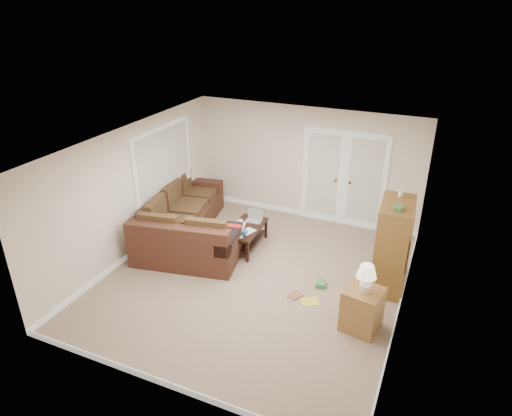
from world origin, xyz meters
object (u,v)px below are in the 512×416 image
at_px(sectional_sofa, 185,226).
at_px(side_cabinet, 363,306).
at_px(tv_armoire, 392,245).
at_px(coffee_table, 247,236).

bearing_deg(sectional_sofa, side_cabinet, -28.27).
distance_m(sectional_sofa, tv_armoire, 4.04).
bearing_deg(tv_armoire, sectional_sofa, 177.91).
bearing_deg(side_cabinet, coffee_table, 159.91).
bearing_deg(sectional_sofa, coffee_table, 3.66).
relative_size(tv_armoire, side_cabinet, 1.51).
bearing_deg(coffee_table, tv_armoire, -6.64).
distance_m(coffee_table, tv_armoire, 2.85).
distance_m(tv_armoire, side_cabinet, 1.39).
relative_size(sectional_sofa, coffee_table, 2.74).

